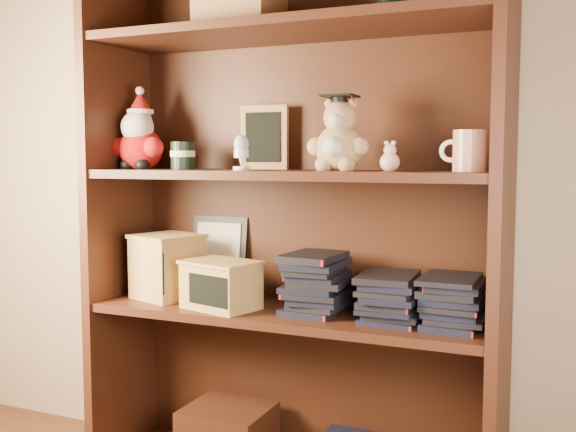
% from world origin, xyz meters
% --- Properties ---
extents(bookcase, '(1.20, 0.35, 1.60)m').
position_xyz_m(bookcase, '(-0.02, 1.36, 0.78)').
color(bookcase, '#3E1E11').
rests_on(bookcase, ground).
extents(shelf_lower, '(1.14, 0.33, 0.02)m').
position_xyz_m(shelf_lower, '(-0.01, 1.30, 0.54)').
color(shelf_lower, '#3E1E11').
rests_on(shelf_lower, ground).
extents(shelf_upper, '(1.14, 0.33, 0.02)m').
position_xyz_m(shelf_upper, '(-0.01, 1.30, 0.94)').
color(shelf_upper, '#3E1E11').
rests_on(shelf_upper, ground).
extents(santa_plush, '(0.19, 0.13, 0.26)m').
position_xyz_m(santa_plush, '(-0.51, 1.30, 1.05)').
color(santa_plush, '#A50F0F').
rests_on(santa_plush, shelf_upper).
extents(teachers_tin, '(0.07, 0.07, 0.08)m').
position_xyz_m(teachers_tin, '(-0.36, 1.30, 0.99)').
color(teachers_tin, black).
rests_on(teachers_tin, shelf_upper).
extents(chalkboard_plaque, '(0.15, 0.08, 0.19)m').
position_xyz_m(chalkboard_plaque, '(-0.14, 1.42, 1.04)').
color(chalkboard_plaque, '#9E7547').
rests_on(chalkboard_plaque, shelf_upper).
extents(egg_cup, '(0.05, 0.05, 0.10)m').
position_xyz_m(egg_cup, '(-0.12, 1.23, 1.00)').
color(egg_cup, white).
rests_on(egg_cup, shelf_upper).
extents(grad_teddy_bear, '(0.17, 0.15, 0.21)m').
position_xyz_m(grad_teddy_bear, '(0.14, 1.30, 1.03)').
color(grad_teddy_bear, tan).
rests_on(grad_teddy_bear, shelf_upper).
extents(pink_figurine, '(0.05, 0.05, 0.08)m').
position_xyz_m(pink_figurine, '(0.28, 1.30, 0.98)').
color(pink_figurine, beige).
rests_on(pink_figurine, shelf_upper).
extents(teacher_mug, '(0.12, 0.08, 0.10)m').
position_xyz_m(teacher_mug, '(0.48, 1.30, 1.00)').
color(teacher_mug, silver).
rests_on(teacher_mug, shelf_upper).
extents(certificate_frame, '(0.20, 0.05, 0.25)m').
position_xyz_m(certificate_frame, '(-0.32, 1.44, 0.67)').
color(certificate_frame, black).
rests_on(certificate_frame, shelf_lower).
extents(treats_box, '(0.23, 0.23, 0.20)m').
position_xyz_m(treats_box, '(-0.42, 1.30, 0.65)').
color(treats_box, tan).
rests_on(treats_box, shelf_lower).
extents(pencils_box, '(0.24, 0.20, 0.14)m').
position_xyz_m(pencils_box, '(-0.20, 1.24, 0.62)').
color(pencils_box, tan).
rests_on(pencils_box, shelf_lower).
extents(book_stack_left, '(0.14, 0.20, 0.16)m').
position_xyz_m(book_stack_left, '(0.08, 1.30, 0.63)').
color(book_stack_left, black).
rests_on(book_stack_left, shelf_lower).
extents(book_stack_mid, '(0.14, 0.20, 0.13)m').
position_xyz_m(book_stack_mid, '(0.29, 1.30, 0.61)').
color(book_stack_mid, black).
rests_on(book_stack_mid, shelf_lower).
extents(book_stack_right, '(0.14, 0.20, 0.13)m').
position_xyz_m(book_stack_right, '(0.46, 1.30, 0.61)').
color(book_stack_right, black).
rests_on(book_stack_right, shelf_lower).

